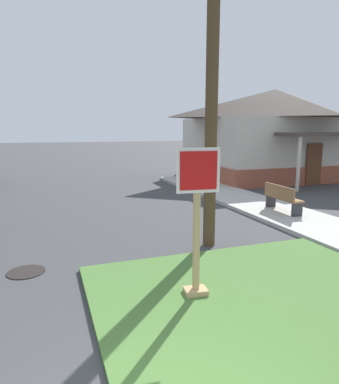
# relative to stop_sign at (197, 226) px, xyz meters

# --- Properties ---
(grass_corner_patch) EXTENTS (5.33, 4.90, 0.08)m
(grass_corner_patch) POSITION_rel_stop_sign_xyz_m (0.99, -0.68, -1.17)
(grass_corner_patch) COLOR #477033
(grass_corner_patch) RESTS_ON ground
(sidewalk_strip) EXTENTS (2.20, 18.65, 0.12)m
(sidewalk_strip) POSITION_rel_stop_sign_xyz_m (4.86, 3.98, -1.15)
(sidewalk_strip) COLOR #B2AFA8
(sidewalk_strip) RESTS_ON ground
(stop_sign) EXTENTS (0.68, 0.32, 2.34)m
(stop_sign) POSITION_rel_stop_sign_xyz_m (0.00, 0.00, 0.00)
(stop_sign) COLOR tan
(stop_sign) RESTS_ON grass_corner_patch
(manhole_cover) EXTENTS (0.70, 0.70, 0.02)m
(manhole_cover) POSITION_rel_stop_sign_xyz_m (-2.64, 2.05, -1.20)
(manhole_cover) COLOR black
(manhole_cover) RESTS_ON ground
(street_bench) EXTENTS (0.47, 1.55, 0.85)m
(street_bench) POSITION_rel_stop_sign_xyz_m (4.84, 4.16, -0.62)
(street_bench) COLOR brown
(street_bench) RESTS_ON sidewalk_strip
(corner_house) EXTENTS (9.20, 8.20, 4.94)m
(corner_house) POSITION_rel_stop_sign_xyz_m (10.23, 12.07, 1.33)
(corner_house) COLOR brown
(corner_house) RESTS_ON ground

